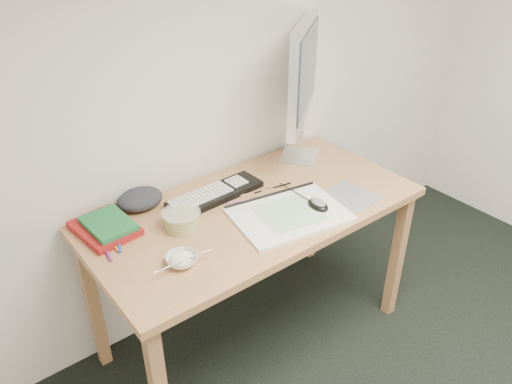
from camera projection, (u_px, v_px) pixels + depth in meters
desk at (254, 223)px, 2.13m from camera, size 1.40×0.70×0.75m
mousepad at (347, 198)px, 2.15m from camera, size 0.25×0.23×0.00m
sketchpad at (289, 214)px, 2.03m from camera, size 0.50×0.40×0.01m
keyboard at (215, 194)px, 2.15m from camera, size 0.44×0.16×0.03m
monitor at (303, 75)px, 2.27m from camera, size 0.47×0.39×0.67m
mouse at (318, 203)px, 2.06m from camera, size 0.08×0.11×0.04m
rice_bowl at (182, 260)px, 1.76m from camera, size 0.13×0.13×0.03m
chopsticks at (183, 261)px, 1.72m from camera, size 0.21×0.03×0.02m
fruit_tub at (182, 220)px, 1.94m from camera, size 0.18×0.18×0.07m
book_red at (105, 228)px, 1.93m from camera, size 0.22×0.28×0.03m
book_green at (108, 223)px, 1.92m from camera, size 0.17×0.22×0.02m
cloth_lump at (140, 199)px, 2.08m from camera, size 0.18×0.16×0.07m
pencil_pink at (251, 199)px, 2.13m from camera, size 0.19×0.08×0.01m
pencil_tan at (255, 192)px, 2.18m from camera, size 0.17×0.05×0.01m
pencil_black at (272, 188)px, 2.22m from camera, size 0.19×0.04×0.01m
marker_blue at (119, 241)px, 1.87m from camera, size 0.07×0.14×0.01m
marker_orange at (113, 244)px, 1.86m from camera, size 0.02×0.12×0.01m
marker_purple at (106, 252)px, 1.82m from camera, size 0.03×0.12×0.01m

